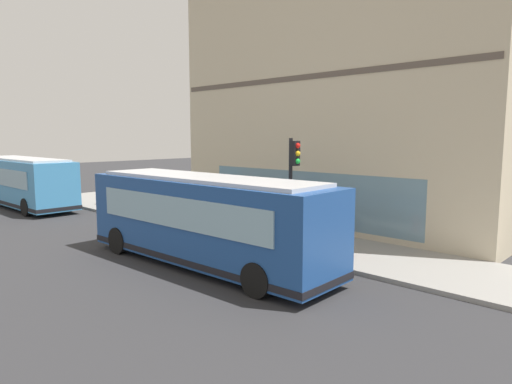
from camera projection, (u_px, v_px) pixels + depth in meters
The scene contains 12 objects.
ground at pixel (188, 260), 16.13m from camera, with size 120.00×120.00×0.00m, color #2D2D30.
sidewalk_curb at pixel (273, 237), 19.46m from camera, with size 4.11×40.00×0.15m, color gray.
building_corner at pixel (362, 98), 23.73m from camera, with size 10.00×16.50×12.76m.
city_bus_nearside at pixel (205, 221), 15.30m from camera, with size 2.84×10.11×3.07m.
city_bus_far_down_street at pixel (24, 182), 27.85m from camera, with size 2.69×10.07×3.07m.
traffic_light_near_corner at pixel (293, 173), 16.44m from camera, with size 0.32×0.49×4.19m.
fire_hydrant at pixel (344, 247), 15.96m from camera, with size 0.35×0.35×0.74m.
pedestrian_near_building_entrance at pixel (287, 214), 19.58m from camera, with size 0.32×0.32×1.56m.
pedestrian_walking_along_curb at pixel (277, 214), 18.80m from camera, with size 0.32×0.32×1.76m.
pedestrian_near_hydrant at pixel (152, 198), 23.71m from camera, with size 0.32×0.32×1.71m.
pedestrian_by_light_pole at pixel (179, 198), 23.90m from camera, with size 0.32×0.32×1.70m.
newspaper_vending_box at pixel (318, 229), 18.50m from camera, with size 0.44×0.43×0.90m.
Camera 1 is at (-9.67, -12.62, 4.41)m, focal length 31.60 mm.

